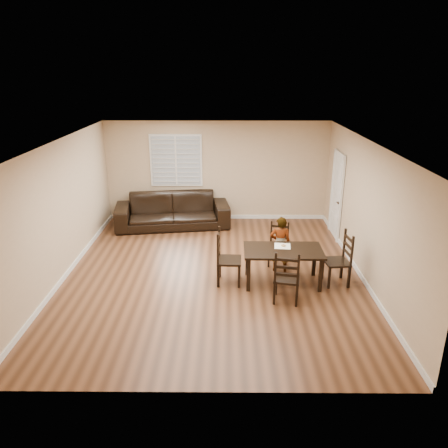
% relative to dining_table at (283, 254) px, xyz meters
% --- Properties ---
extents(ground, '(7.00, 7.00, 0.00)m').
position_rel_dining_table_xyz_m(ground, '(-1.36, 0.40, -0.62)').
color(ground, brown).
rests_on(ground, ground).
extents(room, '(6.04, 7.04, 2.72)m').
position_rel_dining_table_xyz_m(room, '(-1.33, 0.57, 1.19)').
color(room, tan).
rests_on(room, ground).
extents(dining_table, '(1.52, 0.87, 0.71)m').
position_rel_dining_table_xyz_m(dining_table, '(0.00, 0.00, 0.00)').
color(dining_table, black).
rests_on(dining_table, ground).
extents(chair_near, '(0.48, 0.46, 0.92)m').
position_rel_dining_table_xyz_m(chair_near, '(0.03, 0.96, -0.20)').
color(chair_near, black).
rests_on(chair_near, ground).
extents(chair_far, '(0.53, 0.50, 1.01)m').
position_rel_dining_table_xyz_m(chair_far, '(-0.03, -0.81, -0.16)').
color(chair_far, black).
rests_on(chair_far, ground).
extents(chair_left, '(0.48, 0.51, 1.10)m').
position_rel_dining_table_xyz_m(chair_left, '(-1.17, 0.02, -0.12)').
color(chair_left, black).
rests_on(chair_left, ground).
extents(chair_right, '(0.49, 0.52, 1.06)m').
position_rel_dining_table_xyz_m(chair_right, '(1.17, 0.00, -0.14)').
color(chair_right, black).
rests_on(chair_right, ground).
extents(child, '(0.46, 0.32, 1.18)m').
position_rel_dining_table_xyz_m(child, '(0.01, 0.55, -0.03)').
color(child, gray).
rests_on(child, ground).
extents(napkin, '(0.34, 0.34, 0.00)m').
position_rel_dining_table_xyz_m(napkin, '(0.00, 0.17, 0.09)').
color(napkin, '#F0E9CE').
rests_on(napkin, dining_table).
extents(donut, '(0.09, 0.09, 0.03)m').
position_rel_dining_table_xyz_m(donut, '(0.02, 0.17, 0.11)').
color(donut, '#B28640').
rests_on(donut, napkin).
extents(sofa, '(3.09, 1.56, 0.86)m').
position_rel_dining_table_xyz_m(sofa, '(-2.53, 3.24, -0.19)').
color(sofa, black).
rests_on(sofa, ground).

